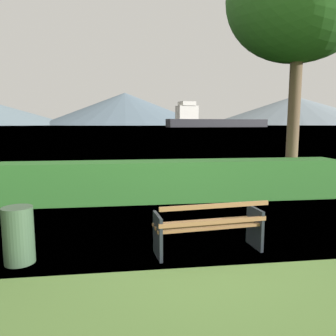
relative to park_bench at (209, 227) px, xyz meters
name	(u,v)px	position (x,y,z in m)	size (l,w,h in m)	color
ground_plane	(207,251)	(-0.01, 0.06, -0.43)	(1400.00, 1400.00, 0.00)	#567A38
water_surface	(126,126)	(-0.01, 309.50, -0.43)	(620.00, 620.00, 0.00)	slate
park_bench	(209,227)	(0.00, 0.00, 0.00)	(1.79, 0.75, 0.87)	olive
hedge_row	(174,181)	(-0.01, 3.62, 0.11)	(9.04, 0.86, 1.08)	#2D6B28
trash_bin	(19,235)	(-2.89, 0.00, 0.00)	(0.44, 0.44, 0.85)	#385138
cargo_ship_large	(211,120)	(53.82, 199.21, 3.98)	(69.83, 22.77, 15.77)	#232328
distant_hills	(83,108)	(-68.88, 548.77, 28.46)	(984.31, 421.37, 61.59)	slate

